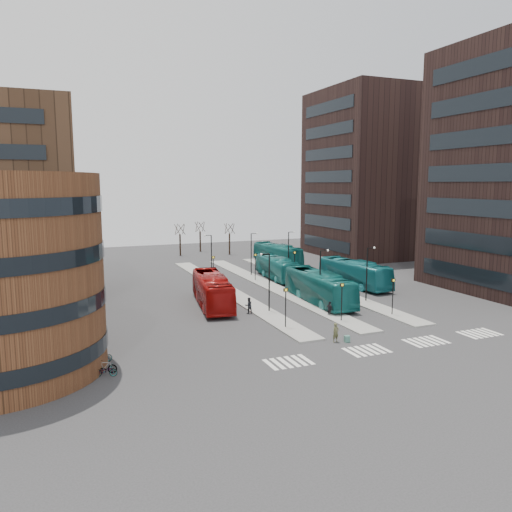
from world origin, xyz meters
name	(u,v)px	position (x,y,z in m)	size (l,w,h in m)	color
ground	(410,365)	(0.00, 0.00, 0.00)	(160.00, 160.00, 0.00)	#2A2A2D
island_left	(226,290)	(-4.00, 30.00, 0.07)	(2.50, 45.00, 0.15)	gray
island_mid	(270,286)	(2.00, 30.00, 0.07)	(2.50, 45.00, 0.15)	gray
island_right	(310,282)	(8.00, 30.00, 0.07)	(2.50, 45.00, 0.15)	gray
suitcase	(347,339)	(-1.33, 6.40, 0.28)	(0.45, 0.35, 0.56)	navy
red_bus	(212,290)	(-8.06, 22.84, 1.75)	(2.94, 12.58, 3.50)	#950D0B
teal_bus_a	(319,287)	(3.53, 19.78, 1.77)	(2.97, 12.69, 3.54)	#13615F
teal_bus_b	(277,268)	(5.05, 34.45, 1.56)	(2.62, 11.20, 3.12)	#156968
teal_bus_c	(354,273)	(12.27, 26.00, 1.72)	(2.89, 12.33, 3.44)	#16676E
teal_bus_d	(277,254)	(10.54, 46.11, 1.70)	(2.85, 12.18, 3.39)	#135F5D
traveller	(336,333)	(-2.22, 6.77, 0.83)	(0.61, 0.40, 1.66)	brown
commuter_a	(249,305)	(-5.55, 18.35, 0.83)	(0.81, 0.63, 1.67)	black
commuter_b	(330,309)	(1.59, 14.19, 0.75)	(0.88, 0.37, 1.51)	black
commuter_c	(353,306)	(4.60, 14.51, 0.74)	(0.96, 0.55, 1.49)	black
bicycle_near	(106,371)	(-21.00, 6.29, 0.42)	(0.55, 1.59, 0.83)	gray
bicycle_mid	(105,367)	(-21.00, 6.83, 0.51)	(0.48, 1.68, 1.01)	gray
bicycle_far	(101,357)	(-21.00, 9.34, 0.41)	(0.54, 1.56, 0.82)	gray
crosswalk_stripes	(395,346)	(1.75, 4.00, 0.01)	(22.35, 2.40, 0.01)	silver
tower_far	(374,174)	(31.98, 50.00, 15.00)	(20.12, 20.00, 30.00)	black
sign_poles	(291,278)	(1.60, 23.00, 2.41)	(12.45, 22.12, 3.65)	black
lamp_posts	(281,261)	(2.64, 28.00, 3.58)	(14.04, 20.24, 6.12)	black
bare_trees	(203,240)	(2.67, 62.67, 2.72)	(10.97, 8.14, 5.90)	black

